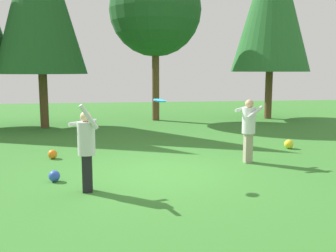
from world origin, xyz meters
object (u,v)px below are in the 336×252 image
person_catcher (249,125)px  ball_yellow (289,144)px  tree_center (155,10)px  ball_orange (53,154)px  frisbee (160,100)px  tree_far_right (272,1)px  person_thrower (86,144)px  ball_blue (54,176)px

person_catcher → ball_yellow: size_ratio=5.90×
person_catcher → ball_yellow: bearing=-168.2°
tree_center → person_catcher: bearing=-80.7°
ball_orange → tree_center: (3.65, 7.61, 5.00)m
frisbee → ball_yellow: (4.31, 2.79, -1.60)m
ball_yellow → ball_orange: 6.96m
ball_orange → tree_far_right: (9.25, 7.47, 5.54)m
person_catcher → tree_center: 9.80m
frisbee → ball_orange: 3.92m
person_catcher → ball_orange: person_catcher is taller
person_thrower → tree_center: bearing=55.6°
person_catcher → frisbee: 2.87m
ball_blue → ball_orange: ball_orange is taller
ball_blue → person_thrower: bearing=-46.1°
frisbee → ball_blue: bearing=174.7°
ball_blue → tree_center: tree_center is taller
ball_yellow → ball_blue: size_ratio=1.14×
person_catcher → tree_far_right: tree_far_right is taller
tree_far_right → ball_blue: bearing=-132.5°
person_thrower → tree_center: size_ratio=0.24×
person_catcher → frisbee: size_ratio=4.30×
tree_far_right → ball_orange: bearing=-141.1°
person_catcher → frisbee: frisbee is taller
frisbee → ball_orange: bearing=137.5°
frisbee → ball_yellow: size_ratio=1.37×
person_catcher → ball_blue: bearing=-14.7°
person_thrower → person_catcher: bearing=4.1°
person_catcher → ball_orange: (-5.09, 1.14, -0.85)m
frisbee → ball_orange: (-2.64, 2.41, -1.62)m
person_thrower → ball_blue: 1.37m
person_catcher → ball_yellow: 2.54m
person_thrower → tree_far_right: tree_far_right is taller
frisbee → tree_center: 10.63m
frisbee → tree_center: (1.02, 10.03, 3.38)m
tree_far_right → ball_yellow: bearing=-108.0°
ball_blue → tree_far_right: bearing=47.5°
person_catcher → tree_center: tree_center is taller
tree_center → frisbee: bearing=-95.8°
ball_yellow → tree_far_right: 9.28m
ball_yellow → tree_far_right: bearing=72.0°
ball_yellow → tree_center: 9.39m
ball_orange → tree_far_right: tree_far_right is taller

